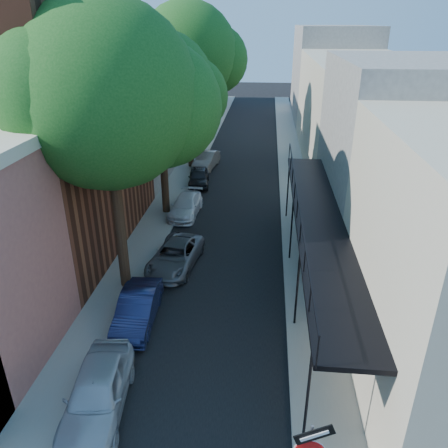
% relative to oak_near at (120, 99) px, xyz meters
% --- Properties ---
extents(road_surface, '(6.00, 64.00, 0.01)m').
position_rel_oak_near_xyz_m(road_surface, '(3.37, 19.74, -7.87)').
color(road_surface, black).
rests_on(road_surface, ground).
extents(sidewalk_left, '(2.00, 64.00, 0.12)m').
position_rel_oak_near_xyz_m(sidewalk_left, '(-0.63, 19.74, -7.82)').
color(sidewalk_left, gray).
rests_on(sidewalk_left, ground).
extents(sidewalk_right, '(2.00, 64.00, 0.12)m').
position_rel_oak_near_xyz_m(sidewalk_right, '(7.37, 19.74, -7.82)').
color(sidewalk_right, gray).
rests_on(sidewalk_right, ground).
extents(buildings_left, '(10.10, 59.10, 12.00)m').
position_rel_oak_near_xyz_m(buildings_left, '(-5.93, 18.50, -2.94)').
color(buildings_left, '#BA6D5F').
rests_on(buildings_left, ground).
extents(buildings_right, '(9.80, 55.00, 10.00)m').
position_rel_oak_near_xyz_m(buildings_right, '(12.36, 19.23, -3.45)').
color(buildings_right, '#B8AF97').
rests_on(buildings_right, ground).
extents(oak_near, '(7.48, 6.80, 11.42)m').
position_rel_oak_near_xyz_m(oak_near, '(0.00, 0.00, 0.00)').
color(oak_near, '#332214').
rests_on(oak_near, ground).
extents(oak_mid, '(6.60, 6.00, 10.20)m').
position_rel_oak_near_xyz_m(oak_mid, '(-0.05, 7.97, -0.82)').
color(oak_mid, '#332214').
rests_on(oak_mid, ground).
extents(oak_far, '(7.70, 7.00, 11.90)m').
position_rel_oak_near_xyz_m(oak_far, '(0.01, 17.01, 0.38)').
color(oak_far, '#332214').
rests_on(oak_far, ground).
extents(parked_car_a, '(2.07, 4.22, 1.38)m').
position_rel_oak_near_xyz_m(parked_car_a, '(0.77, -6.79, -7.19)').
color(parked_car_a, '#ABB3BD').
rests_on(parked_car_a, ground).
extents(parked_car_b, '(1.46, 3.75, 1.22)m').
position_rel_oak_near_xyz_m(parked_car_b, '(0.77, -2.61, -7.27)').
color(parked_car_b, '#151C44').
rests_on(parked_car_b, ground).
extents(parked_car_c, '(2.39, 4.33, 1.15)m').
position_rel_oak_near_xyz_m(parked_car_c, '(1.37, 1.60, -7.30)').
color(parked_car_c, slate).
rests_on(parked_car_c, ground).
extents(parked_car_d, '(1.73, 3.90, 1.11)m').
position_rel_oak_near_xyz_m(parked_car_d, '(0.78, 7.61, -7.32)').
color(parked_car_d, white).
rests_on(parked_car_d, ground).
extents(parked_car_e, '(1.76, 3.57, 1.17)m').
position_rel_oak_near_xyz_m(parked_car_e, '(0.77, 12.75, -7.29)').
color(parked_car_e, black).
rests_on(parked_car_e, ground).
extents(parked_car_f, '(1.84, 3.97, 1.26)m').
position_rel_oak_near_xyz_m(parked_car_f, '(0.77, 16.69, -7.25)').
color(parked_car_f, slate).
rests_on(parked_car_f, ground).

